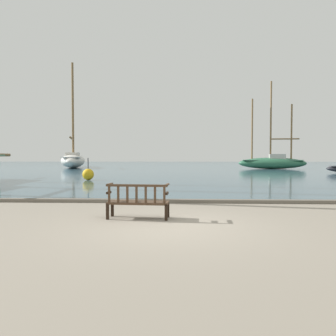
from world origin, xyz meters
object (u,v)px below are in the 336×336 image
object	(u,v)px
park_bench	(138,201)
sailboat_outer_starboard	(272,161)
sailboat_outer_port	(73,160)
channel_buoy	(88,174)

from	to	relation	value
park_bench	sailboat_outer_starboard	distance (m)	34.01
sailboat_outer_starboard	sailboat_outer_port	bearing A→B (deg)	172.81
sailboat_outer_starboard	park_bench	bearing A→B (deg)	-111.17
sailboat_outer_starboard	channel_buoy	world-z (taller)	sailboat_outer_starboard
park_bench	channel_buoy	xyz separation A→B (m)	(-4.90, 12.52, -0.02)
park_bench	channel_buoy	size ratio (longest dim) A/B	1.13
park_bench	sailboat_outer_port	xyz separation A→B (m)	(-13.33, 34.94, 0.70)
sailboat_outer_port	sailboat_outer_starboard	distance (m)	25.81
park_bench	channel_buoy	distance (m)	13.45
sailboat_outer_starboard	channel_buoy	xyz separation A→B (m)	(-17.17, -19.19, -0.55)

